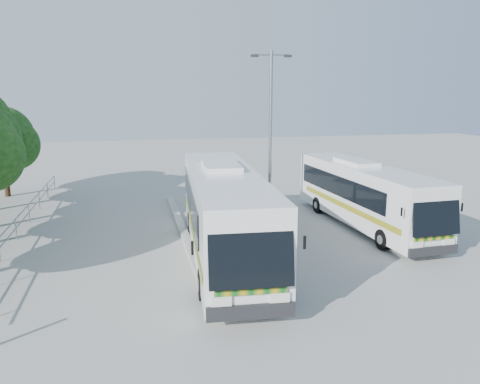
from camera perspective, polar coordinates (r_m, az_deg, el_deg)
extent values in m
plane|color=#989893|center=(21.35, -0.03, -6.33)|extent=(100.00, 100.00, 0.00)
cube|color=#B2B2AD|center=(22.84, -6.84, -4.99)|extent=(0.40, 16.00, 0.15)
cylinder|color=gray|center=(25.00, -25.27, -2.51)|extent=(0.06, 22.00, 0.06)
cylinder|color=gray|center=(25.09, -25.19, -3.39)|extent=(0.06, 22.00, 0.06)
cylinder|color=gray|center=(34.71, -21.92, 0.79)|extent=(0.06, 0.06, 1.00)
cylinder|color=#382314|center=(34.41, -26.64, 1.79)|extent=(0.36, 0.36, 2.77)
sphere|color=#0E340F|center=(34.11, -27.03, 5.96)|extent=(4.03, 4.03, 4.03)
sphere|color=#0E340F|center=(33.49, -25.90, 5.22)|extent=(3.28, 3.28, 3.28)
cube|color=silver|center=(19.26, -1.96, -2.23)|extent=(3.62, 12.84, 3.22)
cube|color=black|center=(13.11, 1.37, -7.29)|extent=(2.46, 0.67, 2.05)
cube|color=black|center=(19.68, -6.07, -0.80)|extent=(0.85, 10.11, 1.16)
cube|color=black|center=(19.98, 1.63, -0.55)|extent=(0.85, 10.11, 1.16)
cube|color=#0C571B|center=(19.01, -5.88, -4.38)|extent=(0.89, 10.95, 0.30)
cylinder|color=black|center=(15.72, -4.50, -11.18)|extent=(0.40, 1.08, 1.06)
cylinder|color=black|center=(16.05, 4.17, -10.68)|extent=(0.40, 1.08, 1.06)
cylinder|color=black|center=(23.00, -5.97, -3.67)|extent=(0.40, 1.08, 1.06)
cylinder|color=black|center=(23.23, -0.07, -3.45)|extent=(0.40, 1.08, 1.06)
cube|color=silver|center=(24.54, 14.84, -0.15)|extent=(2.67, 11.09, 2.80)
cube|color=black|center=(20.00, 22.78, -2.39)|extent=(2.12, 0.49, 1.78)
cube|color=black|center=(24.39, 11.86, 0.75)|extent=(0.35, 8.81, 1.01)
cube|color=black|center=(25.53, 16.53, 1.00)|extent=(0.35, 8.81, 1.01)
cube|color=#0C570F|center=(23.86, 12.66, -1.68)|extent=(0.36, 9.54, 0.26)
cylinder|color=black|center=(21.37, 17.02, -5.56)|extent=(0.31, 0.93, 0.92)
cylinder|color=black|center=(22.52, 21.51, -4.99)|extent=(0.31, 0.93, 0.92)
cylinder|color=black|center=(27.04, 9.50, -1.55)|extent=(0.31, 0.93, 0.92)
cylinder|color=black|center=(27.96, 13.37, -1.27)|extent=(0.31, 0.93, 0.92)
cylinder|color=gray|center=(25.73, 3.72, 6.92)|extent=(0.20, 0.20, 8.91)
cylinder|color=gray|center=(25.70, 3.85, 16.35)|extent=(1.78, 0.29, 0.09)
cube|color=black|center=(25.56, 1.80, 16.27)|extent=(0.41, 0.24, 0.13)
cube|color=black|center=(25.88, 5.87, 16.17)|extent=(0.41, 0.24, 0.13)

